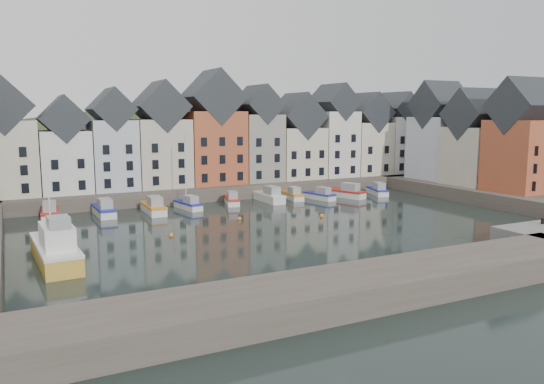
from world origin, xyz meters
TOP-DOWN VIEW (x-y plane):
  - ground at (0.00, 0.00)m, footprint 260.00×260.00m
  - far_quay at (0.00, 30.00)m, footprint 90.00×16.00m
  - right_quay at (37.00, 3.00)m, footprint 14.00×54.00m
  - near_wall at (-10.00, -22.00)m, footprint 50.00×6.00m
  - hillside at (0.02, 56.00)m, footprint 153.60×70.40m
  - far_terrace at (3.21, 28.00)m, footprint 72.37×8.16m
  - right_terrace at (36.00, 8.07)m, footprint 8.30×24.25m
  - mooring_buoys at (-4.00, 5.33)m, footprint 20.50×5.50m
  - boat_a at (-24.77, 19.18)m, footprint 2.58×6.74m
  - boat_b at (-18.43, 18.25)m, footprint 2.23×6.68m
  - boat_c at (-12.34, 17.02)m, footprint 2.19×6.79m
  - boat_d at (-7.30, 17.95)m, footprint 2.69×5.81m
  - boat_e at (-0.49, 19.00)m, footprint 3.18×5.85m
  - boat_f at (5.32, 18.51)m, footprint 2.28×6.95m
  - boat_g at (9.52, 19.06)m, footprint 2.40×5.83m
  - boat_h at (13.18, 17.02)m, footprint 2.98×5.84m
  - boat_i at (17.82, 16.78)m, footprint 4.24×6.95m
  - boat_j at (23.94, 16.86)m, footprint 3.51×6.15m
  - large_vessel at (-25.82, -2.71)m, footprint 3.66×11.33m
  - mooring_bollard at (18.65, -16.50)m, footprint 0.48×0.48m

SIDE VIEW (x-z plane):
  - hillside at x=0.02m, z-range -49.96..14.04m
  - ground at x=0.00m, z-range 0.00..0.00m
  - mooring_buoys at x=-4.00m, z-range -0.10..0.40m
  - boat_h at x=13.18m, z-range -0.43..1.71m
  - boat_e at x=-0.49m, z-range -0.43..1.71m
  - boat_g at x=9.52m, z-range -0.44..1.74m
  - boat_j at x=23.94m, z-range -0.46..1.80m
  - boat_d at x=-7.30m, z-range -4.65..6.04m
  - boat_a at x=-24.77m, z-range -0.51..2.02m
  - boat_b at x=-18.43m, z-range -0.52..2.03m
  - boat_i at x=17.82m, z-range -0.52..2.04m
  - boat_c at x=-12.34m, z-range -0.53..2.07m
  - boat_f at x=5.32m, z-range -0.54..2.12m
  - far_quay at x=0.00m, z-range 0.00..2.00m
  - right_quay at x=37.00m, z-range 0.00..2.00m
  - near_wall at x=-10.00m, z-range 0.00..2.00m
  - large_vessel at x=-25.82m, z-range -1.54..4.28m
  - mooring_bollard at x=18.65m, z-range 2.03..2.59m
  - far_terrace at x=3.21m, z-range -0.01..17.76m
  - right_terrace at x=36.00m, z-range 0.73..17.10m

